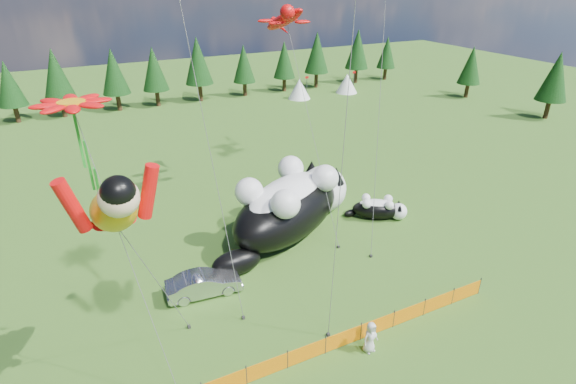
% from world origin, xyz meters
% --- Properties ---
extents(ground, '(160.00, 160.00, 0.00)m').
position_xyz_m(ground, '(0.00, 0.00, 0.00)').
color(ground, '#13370A').
rests_on(ground, ground).
extents(safety_fence, '(22.06, 0.06, 1.10)m').
position_xyz_m(safety_fence, '(0.00, -3.00, 0.50)').
color(safety_fence, '#262626').
rests_on(safety_fence, ground).
extents(tree_line, '(90.00, 4.00, 8.00)m').
position_xyz_m(tree_line, '(0.00, 45.00, 4.00)').
color(tree_line, black).
rests_on(tree_line, ground).
extents(festival_tents, '(50.00, 3.20, 2.80)m').
position_xyz_m(festival_tents, '(11.00, 40.00, 1.40)').
color(festival_tents, white).
rests_on(festival_tents, ground).
extents(cat_large, '(12.12, 8.72, 4.75)m').
position_xyz_m(cat_large, '(4.58, 7.63, 2.25)').
color(cat_large, black).
rests_on(cat_large, ground).
extents(cat_small, '(4.14, 3.23, 1.67)m').
position_xyz_m(cat_small, '(11.21, 6.61, 0.79)').
color(cat_small, black).
rests_on(cat_small, ground).
extents(car, '(4.30, 1.82, 1.38)m').
position_xyz_m(car, '(-2.85, 3.83, 0.69)').
color(car, '#BCBCC1').
rests_on(car, ground).
extents(spectator_e, '(0.88, 0.63, 1.69)m').
position_xyz_m(spectator_e, '(2.98, -3.78, 0.84)').
color(spectator_e, silver).
rests_on(spectator_e, ground).
extents(superhero_kite, '(5.21, 5.51, 11.29)m').
position_xyz_m(superhero_kite, '(-6.95, -0.84, 8.62)').
color(superhero_kite, '#E4A00C').
rests_on(superhero_kite, ground).
extents(gecko_kite, '(4.10, 13.85, 16.64)m').
position_xyz_m(gecko_kite, '(7.44, 14.70, 13.23)').
color(gecko_kite, red).
rests_on(gecko_kite, ground).
extents(flower_kite, '(3.30, 5.51, 12.68)m').
position_xyz_m(flower_kite, '(-7.54, 1.37, 11.91)').
color(flower_kite, red).
rests_on(flower_kite, ground).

